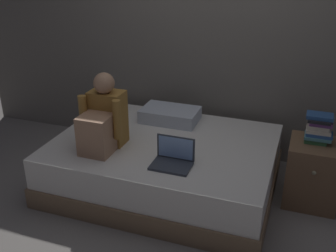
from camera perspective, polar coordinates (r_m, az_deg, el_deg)
The scene contains 8 objects.
ground_plane at distance 3.61m, azimuth 0.88°, elevation -11.30°, with size 8.00×8.00×0.00m, color gray.
wall_back at distance 4.16m, azimuth 6.53°, elevation 13.76°, with size 5.60×0.10×2.70m, color slate.
bed at distance 3.78m, azimuth -0.50°, elevation -5.34°, with size 2.00×1.50×0.47m.
nightstand at distance 3.75m, azimuth 19.72°, elevation -6.25°, with size 0.44×0.46×0.57m.
person_sitting at distance 3.51m, azimuth -9.14°, elevation 0.82°, with size 0.39×0.44×0.66m.
laptop at distance 3.26m, azimuth 0.72°, elevation -4.58°, with size 0.32×0.23×0.22m.
pillow at distance 4.06m, azimuth 0.30°, elevation 1.59°, with size 0.56×0.36×0.13m, color silver.
book_stack at distance 3.60m, azimuth 20.48°, elevation -0.34°, with size 0.23×0.17×0.25m.
Camera 1 is at (0.94, -2.78, 2.10)m, focal length 43.22 mm.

